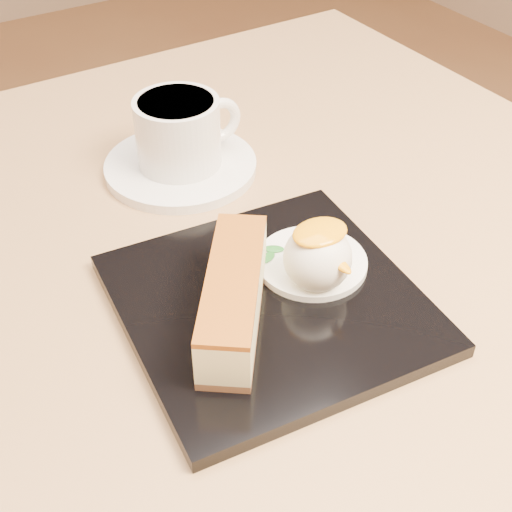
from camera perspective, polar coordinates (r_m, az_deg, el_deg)
table at (r=0.72m, az=-1.01°, el=-8.88°), size 0.80×0.80×0.72m
dessert_plate at (r=0.55m, az=1.10°, el=-3.83°), size 0.24×0.24×0.01m
cheesecake at (r=0.52m, az=-1.82°, el=-3.28°), size 0.11×0.13×0.05m
cream_smear at (r=0.58m, az=4.47°, el=-0.49°), size 0.09×0.09×0.01m
ice_cream_scoop at (r=0.55m, az=4.95°, el=-0.14°), size 0.05×0.05×0.05m
mango_sauce at (r=0.53m, az=5.13°, el=1.90°), size 0.04×0.03×0.01m
mint_sprig at (r=0.58m, az=0.69°, el=0.18°), size 0.04×0.03×0.00m
saucer at (r=0.71m, az=-6.04°, el=7.15°), size 0.15×0.15×0.01m
coffee_cup at (r=0.69m, az=-6.11°, el=9.94°), size 0.11×0.08×0.07m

